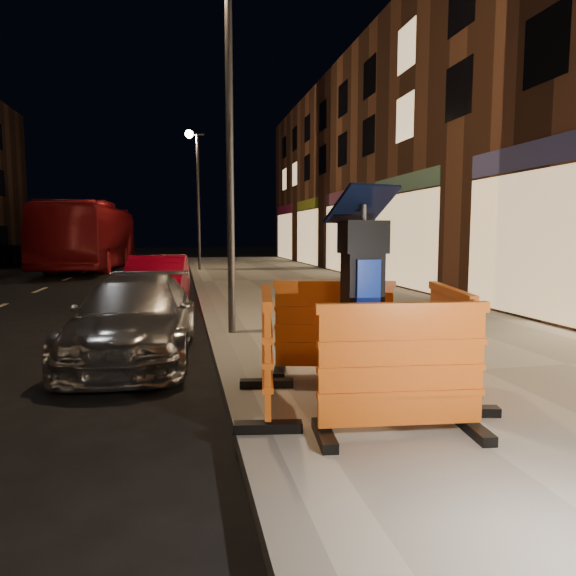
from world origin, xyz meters
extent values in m
plane|color=black|center=(0.00, 0.00, 0.00)|extent=(120.00, 120.00, 0.00)
cube|color=gray|center=(3.00, 0.00, 0.07)|extent=(6.00, 60.00, 0.15)
cube|color=slate|center=(0.00, 0.00, 0.07)|extent=(0.30, 60.00, 0.15)
cube|color=black|center=(1.17, -0.81, 1.15)|extent=(0.74, 0.74, 2.00)
cube|color=orange|center=(1.17, -1.76, 0.71)|extent=(1.48, 0.73, 1.12)
cube|color=orange|center=(1.17, 0.14, 0.71)|extent=(1.53, 0.91, 1.12)
cube|color=orange|center=(0.22, -0.81, 0.71)|extent=(0.80, 1.50, 1.12)
cube|color=orange|center=(2.12, -0.81, 0.71)|extent=(0.89, 1.53, 1.12)
imported|color=#A7A7AC|center=(-1.24, 2.16, 0.00)|extent=(1.89, 4.13, 1.17)
imported|color=maroon|center=(-1.13, 7.17, 0.00)|extent=(1.59, 3.95, 1.27)
imported|color=maroon|center=(-4.93, 21.41, 0.00)|extent=(3.16, 11.84, 3.27)
cylinder|color=#3F3F44|center=(0.25, 3.00, 3.15)|extent=(0.12, 0.12, 6.00)
cylinder|color=#3F3F44|center=(0.25, 18.00, 3.15)|extent=(0.12, 0.12, 6.00)
camera|label=1|loc=(-0.57, -5.54, 1.82)|focal=32.00mm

